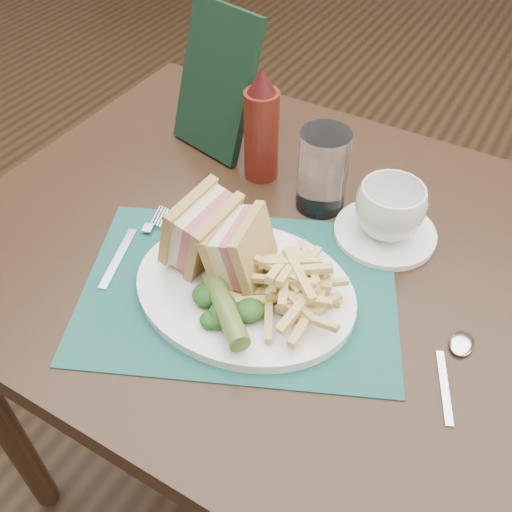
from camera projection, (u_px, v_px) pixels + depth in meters
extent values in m
plane|color=black|center=(346.00, 322.00, 1.68)|extent=(7.00, 7.00, 0.00)
cube|color=#174C45|center=(240.00, 289.00, 0.77)|extent=(0.50, 0.44, 0.00)
cylinder|color=#496124|center=(225.00, 308.00, 0.69)|extent=(0.11, 0.10, 0.03)
cylinder|color=white|center=(385.00, 233.00, 0.84)|extent=(0.19, 0.19, 0.01)
imported|color=white|center=(390.00, 210.00, 0.81)|extent=(0.14, 0.14, 0.08)
cylinder|color=white|center=(323.00, 171.00, 0.85)|extent=(0.08, 0.08, 0.13)
cube|color=black|center=(216.00, 82.00, 0.93)|extent=(0.16, 0.12, 0.23)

